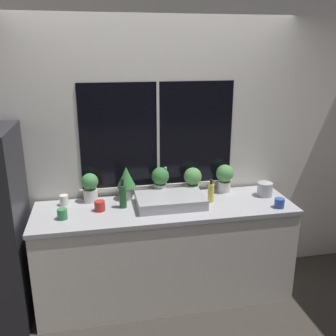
{
  "coord_description": "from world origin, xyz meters",
  "views": [
    {
      "loc": [
        -0.56,
        -2.64,
        2.21
      ],
      "look_at": [
        0.02,
        0.32,
        1.25
      ],
      "focal_mm": 40.0,
      "sensor_mm": 36.0,
      "label": 1
    }
  ],
  "objects_px": {
    "soap_bottle": "(211,193)",
    "mug_red": "(100,206)",
    "potted_plant_far_right": "(225,176)",
    "mug_white": "(64,200)",
    "mug_green": "(62,214)",
    "kettle": "(265,189)",
    "potted_plant_left": "(126,180)",
    "potted_plant_right": "(193,179)",
    "potted_plant_far_left": "(90,186)",
    "sink": "(170,200)",
    "bottle_tall": "(123,196)",
    "mug_blue": "(279,203)",
    "potted_plant_center": "(160,180)"
  },
  "relations": [
    {
      "from": "soap_bottle",
      "to": "mug_red",
      "type": "height_order",
      "value": "soap_bottle"
    },
    {
      "from": "potted_plant_far_right",
      "to": "mug_white",
      "type": "height_order",
      "value": "potted_plant_far_right"
    },
    {
      "from": "mug_white",
      "to": "mug_green",
      "type": "bearing_deg",
      "value": -89.13
    },
    {
      "from": "kettle",
      "to": "mug_white",
      "type": "bearing_deg",
      "value": 175.84
    },
    {
      "from": "potted_plant_left",
      "to": "potted_plant_right",
      "type": "relative_size",
      "value": 1.18
    },
    {
      "from": "potted_plant_far_left",
      "to": "mug_green",
      "type": "relative_size",
      "value": 3.02
    },
    {
      "from": "potted_plant_far_left",
      "to": "potted_plant_right",
      "type": "xyz_separation_m",
      "value": [
        0.94,
        0.0,
        0.0
      ]
    },
    {
      "from": "potted_plant_far_right",
      "to": "mug_green",
      "type": "bearing_deg",
      "value": -167.36
    },
    {
      "from": "sink",
      "to": "potted_plant_left",
      "type": "bearing_deg",
      "value": 147.42
    },
    {
      "from": "mug_red",
      "to": "bottle_tall",
      "type": "bearing_deg",
      "value": 8.91
    },
    {
      "from": "mug_blue",
      "to": "soap_bottle",
      "type": "bearing_deg",
      "value": 156.68
    },
    {
      "from": "sink",
      "to": "mug_green",
      "type": "xyz_separation_m",
      "value": [
        -0.91,
        -0.1,
        -0.0
      ]
    },
    {
      "from": "kettle",
      "to": "bottle_tall",
      "type": "bearing_deg",
      "value": -179.34
    },
    {
      "from": "potted_plant_far_right",
      "to": "mug_blue",
      "type": "relative_size",
      "value": 3.11
    },
    {
      "from": "mug_white",
      "to": "kettle",
      "type": "relative_size",
      "value": 0.66
    },
    {
      "from": "potted_plant_far_left",
      "to": "potted_plant_left",
      "type": "relative_size",
      "value": 0.87
    },
    {
      "from": "mug_green",
      "to": "mug_blue",
      "type": "height_order",
      "value": "mug_green"
    },
    {
      "from": "potted_plant_far_right",
      "to": "kettle",
      "type": "distance_m",
      "value": 0.39
    },
    {
      "from": "mug_red",
      "to": "sink",
      "type": "bearing_deg",
      "value": -0.09
    },
    {
      "from": "potted_plant_far_left",
      "to": "mug_white",
      "type": "xyz_separation_m",
      "value": [
        -0.23,
        -0.05,
        -0.09
      ]
    },
    {
      "from": "potted_plant_center",
      "to": "mug_green",
      "type": "relative_size",
      "value": 3.2
    },
    {
      "from": "potted_plant_far_right",
      "to": "kettle",
      "type": "relative_size",
      "value": 1.87
    },
    {
      "from": "potted_plant_left",
      "to": "potted_plant_right",
      "type": "xyz_separation_m",
      "value": [
        0.62,
        0.0,
        -0.04
      ]
    },
    {
      "from": "potted_plant_far_left",
      "to": "potted_plant_left",
      "type": "xyz_separation_m",
      "value": [
        0.32,
        0.0,
        0.04
      ]
    },
    {
      "from": "potted_plant_center",
      "to": "mug_red",
      "type": "relative_size",
      "value": 3.12
    },
    {
      "from": "potted_plant_far_right",
      "to": "mug_red",
      "type": "height_order",
      "value": "potted_plant_far_right"
    },
    {
      "from": "soap_bottle",
      "to": "mug_red",
      "type": "xyz_separation_m",
      "value": [
        -0.98,
        -0.0,
        -0.05
      ]
    },
    {
      "from": "potted_plant_far_left",
      "to": "soap_bottle",
      "type": "relative_size",
      "value": 1.22
    },
    {
      "from": "mug_white",
      "to": "potted_plant_left",
      "type": "bearing_deg",
      "value": 5.03
    },
    {
      "from": "sink",
      "to": "potted_plant_far_left",
      "type": "xyz_separation_m",
      "value": [
        -0.68,
        0.23,
        0.1
      ]
    },
    {
      "from": "bottle_tall",
      "to": "mug_blue",
      "type": "xyz_separation_m",
      "value": [
        1.33,
        -0.27,
        -0.07
      ]
    },
    {
      "from": "sink",
      "to": "mug_white",
      "type": "bearing_deg",
      "value": 168.82
    },
    {
      "from": "sink",
      "to": "mug_blue",
      "type": "bearing_deg",
      "value": -14.25
    },
    {
      "from": "potted_plant_center",
      "to": "mug_white",
      "type": "distance_m",
      "value": 0.87
    },
    {
      "from": "potted_plant_far_right",
      "to": "soap_bottle",
      "type": "height_order",
      "value": "potted_plant_far_right"
    },
    {
      "from": "mug_white",
      "to": "mug_blue",
      "type": "distance_m",
      "value": 1.87
    },
    {
      "from": "potted_plant_far_left",
      "to": "potted_plant_right",
      "type": "relative_size",
      "value": 1.02
    },
    {
      "from": "potted_plant_far_right",
      "to": "potted_plant_center",
      "type": "bearing_deg",
      "value": 180.0
    },
    {
      "from": "potted_plant_far_right",
      "to": "sink",
      "type": "bearing_deg",
      "value": -158.35
    },
    {
      "from": "potted_plant_left",
      "to": "kettle",
      "type": "distance_m",
      "value": 1.29
    },
    {
      "from": "potted_plant_left",
      "to": "mug_green",
      "type": "xyz_separation_m",
      "value": [
        -0.55,
        -0.33,
        -0.14
      ]
    },
    {
      "from": "bottle_tall",
      "to": "kettle",
      "type": "height_order",
      "value": "bottle_tall"
    },
    {
      "from": "potted_plant_far_left",
      "to": "potted_plant_right",
      "type": "bearing_deg",
      "value": 0.0
    },
    {
      "from": "soap_bottle",
      "to": "mug_red",
      "type": "distance_m",
      "value": 0.98
    },
    {
      "from": "potted_plant_far_left",
      "to": "potted_plant_far_right",
      "type": "distance_m",
      "value": 1.26
    },
    {
      "from": "soap_bottle",
      "to": "mug_blue",
      "type": "relative_size",
      "value": 2.52
    },
    {
      "from": "potted_plant_left",
      "to": "potted_plant_far_left",
      "type": "bearing_deg",
      "value": 180.0
    },
    {
      "from": "potted_plant_far_right",
      "to": "kettle",
      "type": "height_order",
      "value": "potted_plant_far_right"
    },
    {
      "from": "potted_plant_left",
      "to": "bottle_tall",
      "type": "xyz_separation_m",
      "value": [
        -0.05,
        -0.2,
        -0.07
      ]
    },
    {
      "from": "sink",
      "to": "mug_red",
      "type": "xyz_separation_m",
      "value": [
        -0.61,
        0.0,
        -0.0
      ]
    }
  ]
}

